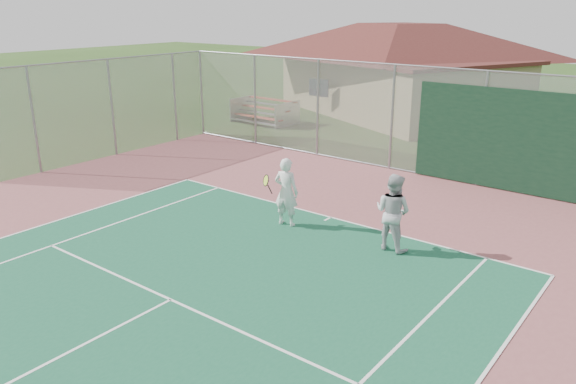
% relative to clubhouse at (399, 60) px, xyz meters
% --- Properties ---
extents(back_fence, '(20.08, 0.11, 3.53)m').
position_rel_clubhouse_xyz_m(back_fence, '(7.90, -9.80, -1.02)').
color(back_fence, gray).
rests_on(back_fence, ground).
extents(side_fence_left, '(0.08, 9.00, 3.50)m').
position_rel_clubhouse_xyz_m(side_fence_left, '(-4.21, -14.28, -0.94)').
color(side_fence_left, gray).
rests_on(side_fence_left, ground).
extents(clubhouse, '(14.56, 12.55, 5.30)m').
position_rel_clubhouse_xyz_m(clubhouse, '(0.00, 0.00, 0.00)').
color(clubhouse, tan).
rests_on(clubhouse, ground).
extents(bleachers, '(2.97, 1.85, 1.08)m').
position_rel_clubhouse_xyz_m(bleachers, '(-3.71, -6.29, -2.12)').
color(bleachers, '#AC4127').
rests_on(bleachers, ground).
extents(player_white_front, '(0.95, 0.73, 1.75)m').
position_rel_clubhouse_xyz_m(player_white_front, '(5.17, -16.02, -1.81)').
color(player_white_front, silver).
rests_on(player_white_front, ground).
extents(player_grey_back, '(0.91, 0.73, 1.78)m').
position_rel_clubhouse_xyz_m(player_grey_back, '(7.97, -15.72, -1.80)').
color(player_grey_back, '#AFB1B5').
rests_on(player_grey_back, ground).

